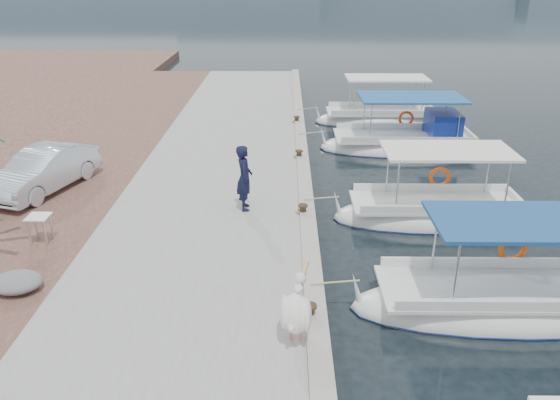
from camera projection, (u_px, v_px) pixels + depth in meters
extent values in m
plane|color=black|center=(317.00, 256.00, 14.45)|extent=(400.00, 400.00, 0.00)
cube|color=gray|center=(224.00, 179.00, 18.97)|extent=(6.00, 40.00, 0.50)
cube|color=#A29A8F|center=(304.00, 171.00, 18.83)|extent=(0.44, 40.00, 0.12)
cube|color=brown|center=(81.00, 179.00, 19.02)|extent=(4.00, 40.00, 0.50)
ellipsoid|color=white|center=(510.00, 308.00, 12.15)|extent=(7.13, 2.19, 1.30)
ellipsoid|color=navy|center=(510.00, 309.00, 12.16)|extent=(7.17, 2.23, 0.22)
cube|color=white|center=(514.00, 289.00, 11.95)|extent=(5.85, 1.88, 0.08)
cube|color=navy|center=(536.00, 222.00, 11.31)|extent=(4.28, 2.01, 0.08)
cylinder|color=silver|center=(456.00, 277.00, 10.90)|extent=(0.05, 0.05, 1.60)
torus|color=#FF540D|center=(513.00, 249.00, 12.73)|extent=(0.68, 0.12, 0.68)
ellipsoid|color=white|center=(435.00, 218.00, 16.50)|extent=(6.14, 2.09, 1.30)
ellipsoid|color=navy|center=(435.00, 219.00, 16.51)|extent=(6.17, 2.13, 0.22)
cube|color=white|center=(436.00, 203.00, 16.30)|extent=(5.04, 1.80, 0.08)
cube|color=white|center=(448.00, 151.00, 15.66)|extent=(3.69, 1.92, 0.08)
cylinder|color=silver|center=(397.00, 188.00, 15.28)|extent=(0.05, 0.05, 1.60)
torus|color=#FF540D|center=(440.00, 177.00, 17.04)|extent=(0.68, 0.12, 0.68)
ellipsoid|color=white|center=(403.00, 148.00, 22.92)|extent=(6.96, 2.56, 1.30)
ellipsoid|color=navy|center=(403.00, 148.00, 22.93)|extent=(6.99, 2.62, 0.22)
cube|color=white|center=(404.00, 136.00, 22.73)|extent=(5.70, 2.21, 0.08)
cube|color=#1F569D|center=(412.00, 97.00, 22.08)|extent=(4.17, 2.36, 0.08)
cylinder|color=silver|center=(371.00, 124.00, 21.54)|extent=(0.05, 0.05, 1.60)
torus|color=#FF540D|center=(406.00, 118.00, 23.67)|extent=(0.68, 0.12, 0.68)
cube|color=navy|center=(443.00, 124.00, 22.49)|extent=(1.20, 1.79, 1.00)
ellipsoid|color=white|center=(380.00, 122.00, 26.79)|extent=(6.41, 2.17, 1.30)
ellipsoid|color=navy|center=(380.00, 122.00, 26.79)|extent=(6.44, 2.21, 0.22)
cube|color=white|center=(381.00, 112.00, 26.59)|extent=(5.25, 1.87, 0.08)
cube|color=white|center=(387.00, 78.00, 25.94)|extent=(3.85, 2.00, 0.08)
cylinder|color=silver|center=(354.00, 99.00, 25.54)|extent=(0.05, 0.05, 1.60)
torus|color=#FF540D|center=(384.00, 98.00, 27.36)|extent=(0.68, 0.12, 0.68)
cylinder|color=black|center=(310.00, 312.00, 10.98)|extent=(0.18, 0.18, 0.30)
cylinder|color=black|center=(310.00, 306.00, 10.92)|extent=(0.28, 0.28, 0.05)
cylinder|color=black|center=(303.00, 210.00, 15.57)|extent=(0.18, 0.18, 0.30)
cylinder|color=black|center=(303.00, 206.00, 15.52)|extent=(0.28, 0.28, 0.05)
cylinder|color=black|center=(299.00, 155.00, 20.17)|extent=(0.18, 0.18, 0.30)
cylinder|color=black|center=(299.00, 151.00, 20.11)|extent=(0.28, 0.28, 0.05)
cylinder|color=black|center=(297.00, 120.00, 24.77)|extent=(0.18, 0.18, 0.30)
cylinder|color=black|center=(297.00, 117.00, 24.71)|extent=(0.28, 0.28, 0.05)
cylinder|color=tan|center=(291.00, 331.00, 10.37)|extent=(0.06, 0.06, 0.37)
cylinder|color=tan|center=(300.00, 332.00, 10.33)|extent=(0.06, 0.06, 0.37)
ellipsoid|color=white|center=(296.00, 313.00, 10.19)|extent=(0.70, 0.97, 0.69)
cylinder|color=white|center=(299.00, 291.00, 10.36)|extent=(0.21, 0.34, 0.37)
sphere|color=white|center=(300.00, 278.00, 10.37)|extent=(0.23, 0.23, 0.23)
cone|color=#EAA566|center=(304.00, 274.00, 10.72)|extent=(0.25, 0.68, 0.27)
imported|color=black|center=(244.00, 178.00, 15.69)|extent=(0.55, 0.76, 1.94)
imported|color=silver|center=(43.00, 170.00, 17.15)|extent=(2.58, 4.27, 1.33)
ellipsoid|color=slate|center=(17.00, 282.00, 11.93)|extent=(1.10, 0.90, 0.40)
cylinder|color=silver|center=(29.00, 233.00, 13.80)|extent=(0.06, 0.06, 0.70)
cylinder|color=silver|center=(45.00, 233.00, 13.80)|extent=(0.06, 0.06, 0.70)
cylinder|color=silver|center=(36.00, 226.00, 14.17)|extent=(0.06, 0.06, 0.70)
cylinder|color=silver|center=(51.00, 226.00, 14.17)|extent=(0.06, 0.06, 0.70)
cube|color=white|center=(38.00, 217.00, 13.84)|extent=(0.55, 0.55, 0.03)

